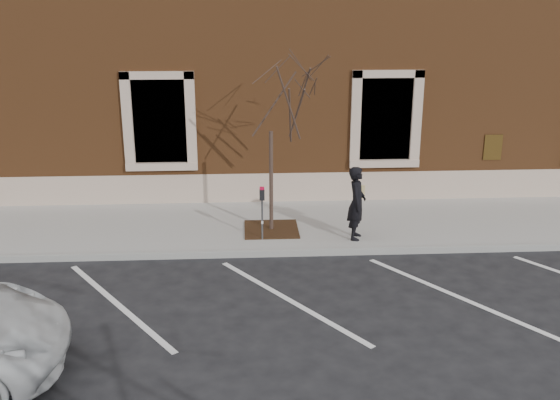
{
  "coord_description": "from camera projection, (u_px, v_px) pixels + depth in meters",
  "views": [
    {
      "loc": [
        -0.76,
        -12.84,
        5.34
      ],
      "look_at": [
        0.0,
        0.6,
        1.1
      ],
      "focal_mm": 40.0,
      "sensor_mm": 36.0,
      "label": 1
    }
  ],
  "objects": [
    {
      "name": "sidewalk_near",
      "position": [
        277.0,
        225.0,
        15.52
      ],
      "size": [
        40.0,
        3.5,
        0.15
      ],
      "primitive_type": "cube",
      "color": "#A19D97",
      "rests_on": "ground"
    },
    {
      "name": "sapling",
      "position": [
        271.0,
        103.0,
        14.07
      ],
      "size": [
        2.63,
        2.63,
        4.38
      ],
      "color": "#46332A",
      "rests_on": "sidewalk_near"
    },
    {
      "name": "tree_grate",
      "position": [
        271.0,
        229.0,
        14.99
      ],
      "size": [
        1.29,
        1.29,
        0.03
      ],
      "primitive_type": "cube",
      "color": "#3B2012",
      "rests_on": "sidewalk_near"
    },
    {
      "name": "building_civic",
      "position": [
        267.0,
        48.0,
        20.05
      ],
      "size": [
        40.0,
        8.62,
        8.0
      ],
      "color": "brown",
      "rests_on": "ground"
    },
    {
      "name": "curb_near",
      "position": [
        282.0,
        253.0,
        13.8
      ],
      "size": [
        40.0,
        0.12,
        0.15
      ],
      "primitive_type": "cube",
      "color": "#9E9E99",
      "rests_on": "ground"
    },
    {
      "name": "ground",
      "position": [
        282.0,
        255.0,
        13.87
      ],
      "size": [
        120.0,
        120.0,
        0.0
      ],
      "primitive_type": "plane",
      "color": "#28282B",
      "rests_on": "ground"
    },
    {
      "name": "parking_meter",
      "position": [
        262.0,
        203.0,
        14.12
      ],
      "size": [
        0.11,
        0.09,
        1.26
      ],
      "rotation": [
        0.0,
        0.0,
        0.08
      ],
      "color": "#595B60",
      "rests_on": "sidewalk_near"
    },
    {
      "name": "parking_stripes",
      "position": [
        288.0,
        300.0,
        11.78
      ],
      "size": [
        28.0,
        4.4,
        0.01
      ],
      "primitive_type": null,
      "color": "silver",
      "rests_on": "ground"
    },
    {
      "name": "man",
      "position": [
        357.0,
        203.0,
        14.21
      ],
      "size": [
        0.55,
        0.7,
        1.71
      ],
      "primitive_type": "imported",
      "rotation": [
        0.0,
        0.0,
        1.32
      ],
      "color": "black",
      "rests_on": "sidewalk_near"
    }
  ]
}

